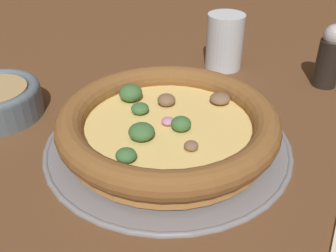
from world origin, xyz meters
name	(u,v)px	position (x,y,z in m)	size (l,w,h in m)	color
ground_plane	(168,143)	(0.00, 0.00, 0.00)	(3.00, 3.00, 0.00)	brown
pizza_tray	(168,141)	(0.00, 0.00, 0.00)	(0.31, 0.31, 0.01)	gray
pizza	(168,124)	(0.00, 0.00, 0.03)	(0.27, 0.27, 0.04)	#BC7F42
drinking_cup	(225,41)	(0.06, -0.24, 0.05)	(0.06, 0.06, 0.09)	silver
pepper_shaker	(330,56)	(-0.10, -0.28, 0.05)	(0.04, 0.04, 0.10)	black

